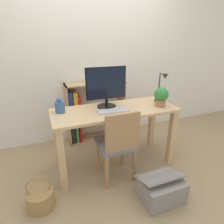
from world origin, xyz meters
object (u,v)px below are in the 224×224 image
storage_box (161,189)px  bookshelf (85,114)px  keyboard (113,111)px  monitor (106,86)px  basket (40,198)px  chair (118,143)px  vase (60,106)px  potted_plant (161,96)px  desk_lamp (162,85)px

storage_box → bookshelf: bearing=105.4°
keyboard → bookshelf: bearing=99.7°
monitor → basket: size_ratio=1.34×
monitor → bookshelf: (-0.12, 0.64, -0.57)m
chair → storage_box: chair is taller
basket → monitor: bearing=30.1°
chair → basket: size_ratio=2.36×
keyboard → vase: bearing=162.3°
potted_plant → vase: bearing=169.1°
vase → potted_plant: potted_plant is taller
bookshelf → basket: size_ratio=2.53×
desk_lamp → storage_box: 1.20m
bookshelf → storage_box: bearing=-74.6°
basket → keyboard: bearing=20.6°
monitor → desk_lamp: 0.71m
keyboard → storage_box: bearing=-68.0°
keyboard → desk_lamp: size_ratio=0.95×
keyboard → potted_plant: potted_plant is taller
desk_lamp → basket: desk_lamp is taller
vase → basket: 0.93m
monitor → storage_box: bearing=-71.1°
vase → chair: size_ratio=0.20×
keyboard → basket: 1.13m
chair → vase: bearing=151.9°
vase → potted_plant: size_ratio=0.75×
vase → desk_lamp: 1.25m
vase → desk_lamp: desk_lamp is taller
potted_plant → chair: 0.77m
monitor → bookshelf: monitor is taller
desk_lamp → keyboard: bearing=-173.4°
monitor → potted_plant: size_ratio=2.08×
monitor → desk_lamp: bearing=-7.0°
keyboard → vase: vase is taller
bookshelf → vase: bearing=-123.2°
desk_lamp → bookshelf: desk_lamp is taller
monitor → basket: (-0.84, -0.49, -0.91)m
desk_lamp → chair: 0.93m
keyboard → storage_box: 0.95m
basket → storage_box: bearing=-16.3°
desk_lamp → basket: 1.82m
desk_lamp → bookshelf: (-0.82, 0.73, -0.54)m
monitor → keyboard: bearing=-84.4°
keyboard → vase: size_ratio=2.04×
vase → chair: bearing=-36.9°
potted_plant → bookshelf: 1.21m
keyboard → basket: bearing=-159.4°
vase → chair: vase is taller
bookshelf → chair: bearing=-83.9°
potted_plant → keyboard: bearing=175.6°
monitor → vase: monitor is taller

